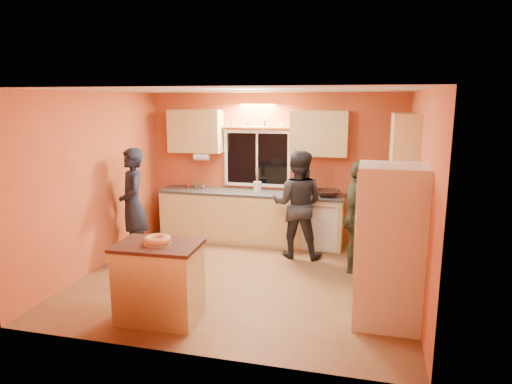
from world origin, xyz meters
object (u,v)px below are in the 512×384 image
(island, at_px, (159,281))
(person_right, at_px, (357,217))
(person_center, at_px, (297,204))
(refrigerator, at_px, (389,246))
(person_left, at_px, (133,205))

(island, xyz_separation_m, person_right, (2.12, 2.07, 0.36))
(island, bearing_deg, person_center, 62.55)
(person_right, bearing_deg, refrigerator, -155.16)
(person_left, xyz_separation_m, person_center, (2.47, 0.73, -0.02))
(refrigerator, xyz_separation_m, island, (-2.51, -0.57, -0.44))
(person_left, bearing_deg, person_right, 58.96)
(island, relative_size, person_left, 0.54)
(island, distance_m, person_left, 2.23)
(refrigerator, relative_size, island, 1.88)
(person_right, bearing_deg, island, 144.50)
(refrigerator, distance_m, person_center, 2.35)
(person_left, relative_size, person_center, 1.03)
(person_left, bearing_deg, refrigerator, 36.43)
(person_center, bearing_deg, refrigerator, 124.57)
(person_left, bearing_deg, person_center, 70.62)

